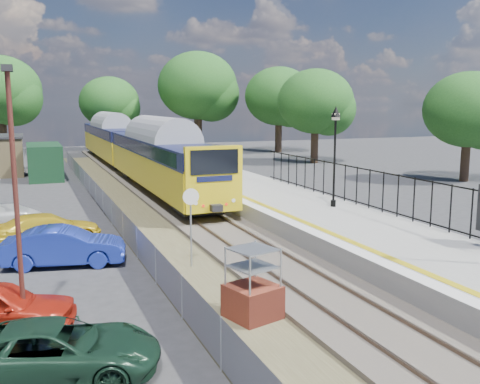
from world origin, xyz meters
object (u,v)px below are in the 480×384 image
car_blue (64,246)px  train (130,145)px  car_yellow (48,229)px  carpark_lamp (15,184)px  victorian_lamp_north (335,133)px  car_green (55,351)px  brick_plinth (253,285)px  speed_sign (191,214)px

car_blue → train: bearing=-4.1°
car_yellow → carpark_lamp: bearing=168.9°
victorian_lamp_north → car_green: size_ratio=1.08×
brick_plinth → speed_sign: bearing=92.4°
brick_plinth → car_yellow: (-4.61, 10.24, -0.33)m
carpark_lamp → car_yellow: bearing=84.0°
speed_sign → car_green: bearing=-126.9°
brick_plinth → speed_sign: (-0.20, 4.84, 0.96)m
carpark_lamp → car_yellow: size_ratio=1.55×
speed_sign → carpark_lamp: 6.65m
brick_plinth → car_blue: brick_plinth is taller
victorian_lamp_north → car_green: 16.62m
victorian_lamp_north → carpark_lamp: (-13.34, -7.39, -0.58)m
train → carpark_lamp: (-8.04, -29.32, 1.37)m
car_blue → car_green: bearing=-173.5°
car_green → car_blue: (0.73, 8.11, 0.08)m
victorian_lamp_north → train: victorian_lamp_north is taller
victorian_lamp_north → carpark_lamp: size_ratio=0.71×
speed_sign → brick_plinth: bearing=-86.8°
speed_sign → car_blue: (-4.01, 1.99, -1.21)m
train → car_blue: (-6.71, -23.82, -1.66)m
victorian_lamp_north → car_blue: (-12.01, -1.90, -3.62)m
car_yellow → victorian_lamp_north: bearing=-102.1°
train → brick_plinth: train is taller
speed_sign → car_green: 7.85m
victorian_lamp_north → carpark_lamp: bearing=-151.0°
speed_sign → car_blue: bearing=154.5°
brick_plinth → car_green: brick_plinth is taller
car_green → car_yellow: car_yellow is taller
car_green → car_blue: 8.14m
brick_plinth → car_green: bearing=-165.5°
train → speed_sign: train is taller
brick_plinth → car_blue: 8.03m
brick_plinth → car_green: (-4.95, -1.28, -0.34)m
carpark_lamp → speed_sign: bearing=33.3°
carpark_lamp → car_yellow: carpark_lamp is taller
speed_sign → victorian_lamp_north: bearing=26.7°
car_blue → carpark_lamp: bearing=178.0°
speed_sign → carpark_lamp: size_ratio=0.43×
car_green → carpark_lamp: bearing=27.7°
speed_sign → car_blue: speed_sign is taller
brick_plinth → carpark_lamp: size_ratio=0.30×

